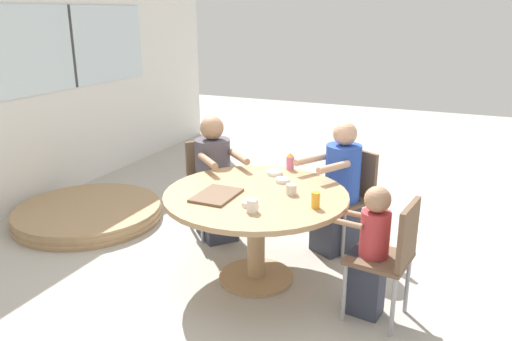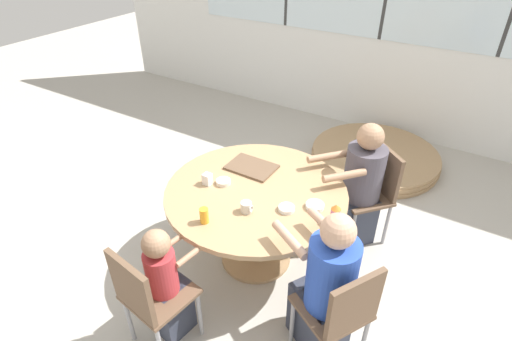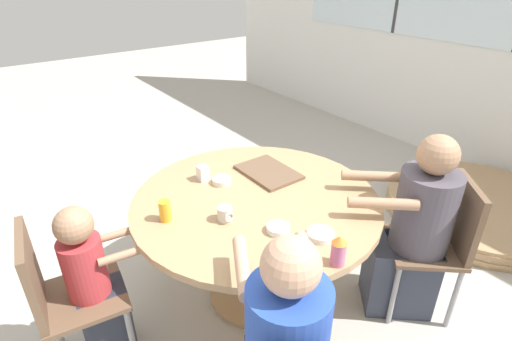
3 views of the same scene
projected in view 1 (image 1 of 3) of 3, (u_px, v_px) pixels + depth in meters
name	position (u px, v px, depth m)	size (l,w,h in m)	color
ground_plane	(256.00, 278.00, 4.05)	(16.00, 16.00, 0.00)	#B2ADA3
dining_table	(256.00, 210.00, 3.87)	(1.42, 1.42, 0.74)	tan
chair_for_woman_green_shirt	(352.00, 189.00, 4.50)	(0.55, 0.55, 0.89)	brown
chair_for_man_blue_shirt	(209.00, 178.00, 4.82)	(0.56, 0.56, 0.89)	brown
chair_for_toddler	(393.00, 251.00, 3.35)	(0.45, 0.45, 0.89)	brown
person_woman_green_shirt	(339.00, 193.00, 4.41)	(0.63, 0.54, 1.18)	#333847
person_man_blue_shirt	(215.00, 184.00, 4.68)	(0.63, 0.66, 1.16)	#333847
person_toddler	(370.00, 255.00, 3.45)	(0.25, 0.40, 0.97)	#333847
food_tray_dark	(216.00, 195.00, 3.75)	(0.39, 0.28, 0.02)	brown
coffee_mug	(291.00, 189.00, 3.78)	(0.09, 0.08, 0.08)	beige
sippy_cup	(290.00, 161.00, 4.37)	(0.07, 0.07, 0.15)	#CC668C
juice_glass	(316.00, 200.00, 3.52)	(0.06, 0.06, 0.12)	gold
milk_carton_small	(252.00, 206.00, 3.44)	(0.06, 0.06, 0.09)	silver
bowl_white_shallow	(250.00, 203.00, 3.57)	(0.12, 0.12, 0.03)	silver
bowl_cereal	(283.00, 180.00, 4.06)	(0.12, 0.12, 0.03)	white
bowl_fruit	(274.00, 173.00, 4.25)	(0.13, 0.13, 0.03)	white
folded_table_stack	(88.00, 213.00, 5.16)	(1.49, 1.49, 0.15)	tan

